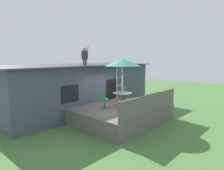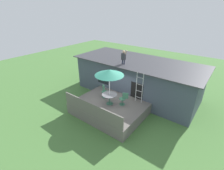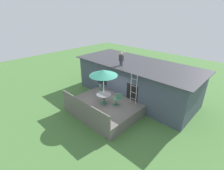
# 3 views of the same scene
# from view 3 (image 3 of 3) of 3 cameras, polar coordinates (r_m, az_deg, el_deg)

# --- Properties ---
(ground_plane) EXTENTS (40.00, 40.00, 0.00)m
(ground_plane) POSITION_cam_3_polar(r_m,az_deg,el_deg) (12.36, -2.19, -9.20)
(ground_plane) COLOR #477538
(house) EXTENTS (10.50, 4.50, 2.96)m
(house) POSITION_cam_3_polar(r_m,az_deg,el_deg) (14.09, 8.19, 1.90)
(house) COLOR #424C5B
(house) RESTS_ON ground
(deck) EXTENTS (4.79, 3.99, 0.80)m
(deck) POSITION_cam_3_polar(r_m,az_deg,el_deg) (12.14, -2.22, -7.63)
(deck) COLOR #605B56
(deck) RESTS_ON ground
(deck_railing) EXTENTS (4.69, 0.08, 0.90)m
(deck_railing) POSITION_cam_3_polar(r_m,az_deg,el_deg) (10.64, -9.85, -7.75)
(deck_railing) COLOR #605B56
(deck_railing) RESTS_ON deck
(patio_table) EXTENTS (1.04, 1.04, 0.74)m
(patio_table) POSITION_cam_3_polar(r_m,az_deg,el_deg) (11.51, -2.83, -3.92)
(patio_table) COLOR #33664C
(patio_table) RESTS_ON deck
(patio_umbrella) EXTENTS (1.90, 1.90, 2.54)m
(patio_umbrella) POSITION_cam_3_polar(r_m,az_deg,el_deg) (10.77, -3.02, 4.32)
(patio_umbrella) COLOR silver
(patio_umbrella) RESTS_ON deck
(step_ladder) EXTENTS (0.52, 0.04, 2.20)m
(step_ladder) POSITION_cam_3_polar(r_m,az_deg,el_deg) (11.40, 7.54, -1.49)
(step_ladder) COLOR silver
(step_ladder) RESTS_ON deck
(person_figure) EXTENTS (0.47, 0.20, 1.11)m
(person_figure) POSITION_cam_3_polar(r_m,az_deg,el_deg) (12.65, 3.28, 9.44)
(person_figure) COLOR #33384C
(person_figure) RESTS_ON house
(patio_chair_left) EXTENTS (0.58, 0.44, 0.92)m
(patio_chair_left) POSITION_cam_3_polar(r_m,az_deg,el_deg) (12.48, -4.00, -2.18)
(patio_chair_left) COLOR #33664C
(patio_chair_left) RESTS_ON deck
(patio_chair_right) EXTENTS (0.57, 0.44, 0.92)m
(patio_chair_right) POSITION_cam_3_polar(r_m,az_deg,el_deg) (11.38, 1.84, -5.00)
(patio_chair_right) COLOR #33664C
(patio_chair_right) RESTS_ON deck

